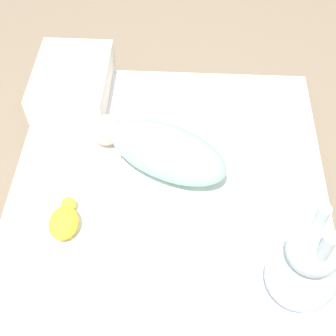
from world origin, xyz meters
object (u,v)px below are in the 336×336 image
object	(u,v)px
turtle_plush	(64,220)
bunny_plush	(305,268)
swaddled_baby	(162,150)
pillow	(72,81)

from	to	relation	value
turtle_plush	bunny_plush	bearing A→B (deg)	-104.29
swaddled_baby	pillow	bearing A→B (deg)	-20.10
pillow	bunny_plush	world-z (taller)	bunny_plush
swaddled_baby	turtle_plush	world-z (taller)	swaddled_baby
swaddled_baby	bunny_plush	bearing A→B (deg)	156.92
swaddled_baby	bunny_plush	xyz separation A→B (m)	(-0.44, -0.41, 0.06)
pillow	turtle_plush	bearing A→B (deg)	-172.63
bunny_plush	turtle_plush	world-z (taller)	bunny_plush
pillow	turtle_plush	world-z (taller)	pillow
swaddled_baby	turtle_plush	distance (m)	0.40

